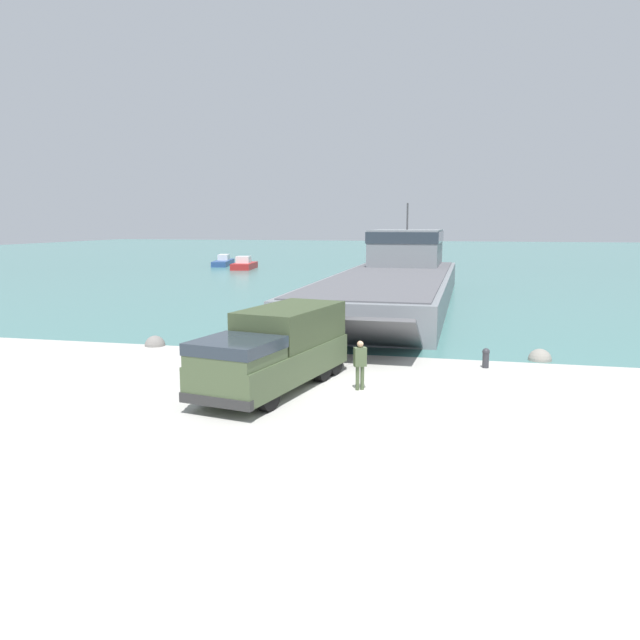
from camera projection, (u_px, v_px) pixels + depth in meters
The scene contains 10 objects.
ground_plane at pixel (382, 389), 22.74m from camera, with size 240.00×240.00×0.00m, color #B7B5AD.
water_surface at pixel (449, 255), 114.86m from camera, with size 240.00×180.00×0.01m, color #477F7A.
landing_craft at pixel (396, 275), 49.35m from camera, with size 8.90×38.05×7.75m.
military_truck at pixel (275, 348), 22.55m from camera, with size 4.08×8.09×2.88m.
soldier_on_ramp at pixel (360, 361), 22.45m from camera, with size 0.50×0.42×1.81m.
moored_boat_a at pixel (244, 265), 81.36m from camera, with size 3.25×6.39×1.68m.
moored_boat_b at pixel (223, 262), 88.42m from camera, with size 3.94×9.02×1.51m.
mooring_bollard at pixel (486, 357), 25.98m from camera, with size 0.31×0.31×0.83m.
shoreline_rock_a at pixel (540, 360), 27.44m from camera, with size 1.03×1.03×1.03m, color gray.
shoreline_rock_b at pixel (155, 346), 30.70m from camera, with size 1.00×1.00×1.00m, color gray.
Camera 1 is at (2.75, -22.03, 6.00)m, focal length 35.00 mm.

